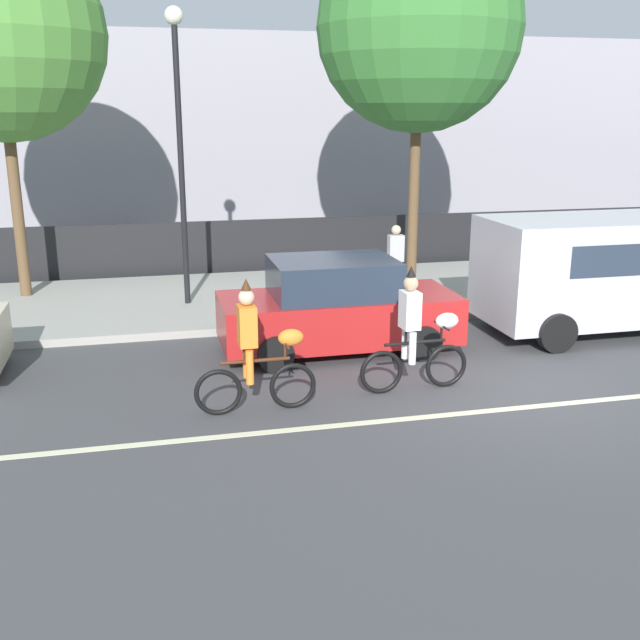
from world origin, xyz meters
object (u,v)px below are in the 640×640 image
parade_cyclist_orange (256,354)px  street_lamp_post (179,115)px  parked_car_red (337,308)px  parked_van_silver (618,265)px  parade_cyclist_zebra (416,337)px  pedestrian_onlooker (395,261)px

parade_cyclist_orange → street_lamp_post: 6.67m
parked_car_red → parked_van_silver: bearing=0.3°
parade_cyclist_zebra → street_lamp_post: street_lamp_post is taller
parade_cyclist_orange → parade_cyclist_zebra: (2.44, 0.28, 0.00)m
parade_cyclist_zebra → street_lamp_post: size_ratio=0.33×
parade_cyclist_orange → parade_cyclist_zebra: same height
parade_cyclist_zebra → parked_van_silver: parked_van_silver is taller
parked_car_red → pedestrian_onlooker: bearing=53.3°
parked_car_red → parade_cyclist_orange: bearing=-126.3°
parade_cyclist_orange → street_lamp_post: street_lamp_post is taller
street_lamp_post → pedestrian_onlooker: size_ratio=3.62×
parked_van_silver → parked_car_red: 5.50m
parade_cyclist_orange → street_lamp_post: bearing=95.7°
parade_cyclist_orange → pedestrian_onlooker: bearing=53.5°
street_lamp_post → pedestrian_onlooker: 5.31m
parade_cyclist_orange → parade_cyclist_zebra: bearing=6.6°
parade_cyclist_orange → street_lamp_post: size_ratio=0.33×
pedestrian_onlooker → parade_cyclist_orange: bearing=-126.5°
parade_cyclist_zebra → parade_cyclist_orange: bearing=-173.4°
parade_cyclist_zebra → parked_van_silver: 5.31m
parked_van_silver → pedestrian_onlooker: 4.39m
parked_van_silver → pedestrian_onlooker: (-3.52, 2.60, -0.27)m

